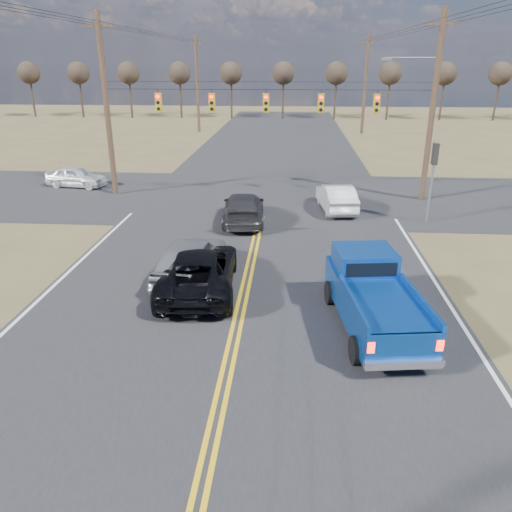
# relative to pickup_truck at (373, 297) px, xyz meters

# --- Properties ---
(ground) EXTENTS (160.00, 160.00, 0.00)m
(ground) POSITION_rel_pickup_truck_xyz_m (-4.03, -2.96, -0.98)
(ground) COLOR brown
(ground) RESTS_ON ground
(road_main) EXTENTS (14.00, 120.00, 0.02)m
(road_main) POSITION_rel_pickup_truck_xyz_m (-4.03, 7.04, -0.98)
(road_main) COLOR #28282B
(road_main) RESTS_ON ground
(road_cross) EXTENTS (120.00, 12.00, 0.02)m
(road_cross) POSITION_rel_pickup_truck_xyz_m (-4.03, 15.04, -0.98)
(road_cross) COLOR #28282B
(road_cross) RESTS_ON ground
(signal_gantry) EXTENTS (19.60, 4.83, 10.00)m
(signal_gantry) POSITION_rel_pickup_truck_xyz_m (-3.53, 14.82, 4.09)
(signal_gantry) COLOR #473323
(signal_gantry) RESTS_ON ground
(utility_poles) EXTENTS (19.60, 58.32, 10.00)m
(utility_poles) POSITION_rel_pickup_truck_xyz_m (-4.03, 14.04, 4.25)
(utility_poles) COLOR #473323
(utility_poles) RESTS_ON ground
(treeline) EXTENTS (87.00, 117.80, 7.40)m
(treeline) POSITION_rel_pickup_truck_xyz_m (-4.03, 24.00, 4.73)
(treeline) COLOR #33261C
(treeline) RESTS_ON ground
(pickup_truck) EXTENTS (2.69, 5.58, 2.02)m
(pickup_truck) POSITION_rel_pickup_truck_xyz_m (0.00, 0.00, 0.00)
(pickup_truck) COLOR black
(pickup_truck) RESTS_ON ground
(silver_suv) EXTENTS (2.36, 4.85, 1.60)m
(silver_suv) POSITION_rel_pickup_truck_xyz_m (-6.08, 3.10, -0.18)
(silver_suv) COLOR gray
(silver_suv) RESTS_ON ground
(black_suv) EXTENTS (2.90, 5.58, 1.50)m
(black_suv) POSITION_rel_pickup_truck_xyz_m (-5.62, 2.16, -0.23)
(black_suv) COLOR black
(black_suv) RESTS_ON ground
(white_car_queue) EXTENTS (2.03, 4.48, 1.43)m
(white_car_queue) POSITION_rel_pickup_truck_xyz_m (-0.12, 12.54, -0.26)
(white_car_queue) COLOR silver
(white_car_queue) RESTS_ON ground
(dgrey_car_queue) EXTENTS (2.33, 5.03, 1.42)m
(dgrey_car_queue) POSITION_rel_pickup_truck_xyz_m (-4.83, 10.10, -0.27)
(dgrey_car_queue) COLOR #2F2E33
(dgrey_car_queue) RESTS_ON ground
(cross_car_west) EXTENTS (2.10, 3.99, 1.29)m
(cross_car_west) POSITION_rel_pickup_truck_xyz_m (-16.08, 16.64, -0.33)
(cross_car_west) COLOR white
(cross_car_west) RESTS_ON ground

